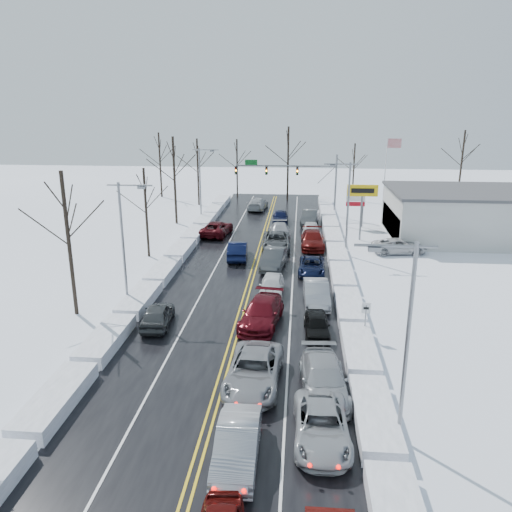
# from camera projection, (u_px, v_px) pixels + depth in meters

# --- Properties ---
(ground) EXTENTS (160.00, 160.00, 0.00)m
(ground) POSITION_uv_depth(u_px,v_px,m) (248.00, 289.00, 39.79)
(ground) COLOR white
(ground) RESTS_ON ground
(road_surface) EXTENTS (14.00, 84.00, 0.01)m
(road_surface) POSITION_uv_depth(u_px,v_px,m) (251.00, 280.00, 41.69)
(road_surface) COLOR black
(road_surface) RESTS_ON ground
(snow_bank_left) EXTENTS (1.83, 72.00, 0.80)m
(snow_bank_left) POSITION_uv_depth(u_px,v_px,m) (162.00, 278.00, 42.34)
(snow_bank_left) COLOR white
(snow_bank_left) RESTS_ON ground
(snow_bank_right) EXTENTS (1.83, 72.00, 0.80)m
(snow_bank_right) POSITION_uv_depth(u_px,v_px,m) (342.00, 283.00, 41.05)
(snow_bank_right) COLOR white
(snow_bank_right) RESTS_ON ground
(traffic_signal_mast) EXTENTS (13.28, 0.39, 8.00)m
(traffic_signal_mast) POSITION_uv_depth(u_px,v_px,m) (297.00, 174.00, 64.58)
(traffic_signal_mast) COLOR slate
(traffic_signal_mast) RESTS_ON ground
(tires_plus_sign) EXTENTS (3.20, 0.34, 6.00)m
(tires_plus_sign) POSITION_uv_depth(u_px,v_px,m) (362.00, 194.00, 52.69)
(tires_plus_sign) COLOR slate
(tires_plus_sign) RESTS_ON ground
(used_vehicles_sign) EXTENTS (2.20, 0.22, 4.65)m
(used_vehicles_sign) POSITION_uv_depth(u_px,v_px,m) (356.00, 200.00, 58.90)
(used_vehicles_sign) COLOR slate
(used_vehicles_sign) RESTS_ON ground
(speed_limit_sign) EXTENTS (0.55, 0.09, 2.35)m
(speed_limit_sign) POSITION_uv_depth(u_px,v_px,m) (366.00, 314.00, 30.99)
(speed_limit_sign) COLOR slate
(speed_limit_sign) RESTS_ON ground
(flagpole) EXTENTS (1.87, 1.20, 10.00)m
(flagpole) POSITION_uv_depth(u_px,v_px,m) (387.00, 170.00, 65.37)
(flagpole) COLOR silver
(flagpole) RESTS_ON ground
(dealership_building) EXTENTS (20.40, 12.40, 5.30)m
(dealership_building) POSITION_uv_depth(u_px,v_px,m) (485.00, 214.00, 54.14)
(dealership_building) COLOR beige
(dealership_building) RESTS_ON ground
(streetlight_se) EXTENTS (3.20, 0.25, 9.00)m
(streetlight_se) POSITION_uv_depth(u_px,v_px,m) (404.00, 328.00, 20.39)
(streetlight_se) COLOR slate
(streetlight_se) RESTS_ON ground
(streetlight_ne) EXTENTS (3.20, 0.25, 9.00)m
(streetlight_ne) POSITION_uv_depth(u_px,v_px,m) (346.00, 202.00, 47.07)
(streetlight_ne) COLOR slate
(streetlight_ne) RESTS_ON ground
(streetlight_sw) EXTENTS (3.20, 0.25, 9.00)m
(streetlight_sw) POSITION_uv_depth(u_px,v_px,m) (125.00, 234.00, 35.14)
(streetlight_sw) COLOR slate
(streetlight_sw) RESTS_ON ground
(streetlight_nw) EXTENTS (3.20, 0.25, 9.00)m
(streetlight_nw) POSITION_uv_depth(u_px,v_px,m) (202.00, 178.00, 61.82)
(streetlight_nw) COLOR slate
(streetlight_nw) RESTS_ON ground
(tree_left_b) EXTENTS (4.00, 4.00, 10.00)m
(tree_left_b) POSITION_uv_depth(u_px,v_px,m) (66.00, 216.00, 33.02)
(tree_left_b) COLOR #2D231C
(tree_left_b) RESTS_ON ground
(tree_left_c) EXTENTS (3.40, 3.40, 8.50)m
(tree_left_c) POSITION_uv_depth(u_px,v_px,m) (145.00, 196.00, 46.58)
(tree_left_c) COLOR #2D231C
(tree_left_c) RESTS_ON ground
(tree_left_d) EXTENTS (4.20, 4.20, 10.50)m
(tree_left_d) POSITION_uv_depth(u_px,v_px,m) (174.00, 164.00, 59.57)
(tree_left_d) COLOR #2D231C
(tree_left_d) RESTS_ON ground
(tree_left_e) EXTENTS (3.80, 3.80, 9.50)m
(tree_left_e) POSITION_uv_depth(u_px,v_px,m) (197.00, 159.00, 71.18)
(tree_left_e) COLOR #2D231C
(tree_left_e) RESTS_ON ground
(tree_far_a) EXTENTS (4.00, 4.00, 10.00)m
(tree_far_a) POSITION_uv_depth(u_px,v_px,m) (160.00, 152.00, 77.40)
(tree_far_a) COLOR #2D231C
(tree_far_a) RESTS_ON ground
(tree_far_b) EXTENTS (3.60, 3.60, 9.00)m
(tree_far_b) POSITION_uv_depth(u_px,v_px,m) (237.00, 157.00, 77.54)
(tree_far_b) COLOR #2D231C
(tree_far_b) RESTS_ON ground
(tree_far_c) EXTENTS (4.40, 4.40, 11.00)m
(tree_far_c) POSITION_uv_depth(u_px,v_px,m) (288.00, 149.00, 74.55)
(tree_far_c) COLOR #2D231C
(tree_far_c) RESTS_ON ground
(tree_far_d) EXTENTS (3.40, 3.40, 8.50)m
(tree_far_d) POSITION_uv_depth(u_px,v_px,m) (354.00, 161.00, 75.64)
(tree_far_d) COLOR #2D231C
(tree_far_d) RESTS_ON ground
(tree_far_e) EXTENTS (4.20, 4.20, 10.50)m
(tree_far_e) POSITION_uv_depth(u_px,v_px,m) (463.00, 152.00, 74.35)
(tree_far_e) COLOR #2D231C
(tree_far_e) RESTS_ON ground
(queued_car_1) EXTENTS (1.77, 4.92, 1.61)m
(queued_car_1) POSITION_uv_depth(u_px,v_px,m) (237.00, 461.00, 20.55)
(queued_car_1) COLOR #9D9FA5
(queued_car_1) RESTS_ON ground
(queued_car_2) EXTENTS (3.00, 6.04, 1.65)m
(queued_car_2) POSITION_uv_depth(u_px,v_px,m) (254.00, 385.00, 26.16)
(queued_car_2) COLOR gray
(queued_car_2) RESTS_ON ground
(queued_car_3) EXTENTS (3.08, 6.03, 1.68)m
(queued_car_3) POSITION_uv_depth(u_px,v_px,m) (262.00, 324.00, 33.34)
(queued_car_3) COLOR #550B13
(queued_car_3) RESTS_ON ground
(queued_car_4) EXTENTS (1.87, 4.48, 1.51)m
(queued_car_4) POSITION_uv_depth(u_px,v_px,m) (272.00, 295.00, 38.52)
(queued_car_4) COLOR white
(queued_car_4) RESTS_ON ground
(queued_car_5) EXTENTS (2.33, 5.37, 1.72)m
(queued_car_5) POSITION_uv_depth(u_px,v_px,m) (274.00, 268.00, 44.85)
(queued_car_5) COLOR #3B3D40
(queued_car_5) RESTS_ON ground
(queued_car_6) EXTENTS (2.98, 6.05, 1.65)m
(queued_car_6) POSITION_uv_depth(u_px,v_px,m) (276.00, 249.00, 50.83)
(queued_car_6) COLOR #45484A
(queued_car_6) RESTS_ON ground
(queued_car_7) EXTENTS (2.50, 5.25, 1.48)m
(queued_car_7) POSITION_uv_depth(u_px,v_px,m) (280.00, 237.00, 55.30)
(queued_car_7) COLOR #A4A6AC
(queued_car_7) RESTS_ON ground
(queued_car_8) EXTENTS (1.99, 4.72, 1.60)m
(queued_car_8) POSITION_uv_depth(u_px,v_px,m) (280.00, 223.00, 61.77)
(queued_car_8) COLOR black
(queued_car_8) RESTS_ON ground
(queued_car_10) EXTENTS (2.50, 5.24, 1.44)m
(queued_car_10) POSITION_uv_depth(u_px,v_px,m) (321.00, 440.00, 21.86)
(queued_car_10) COLOR #A0A3A8
(queued_car_10) RESTS_ON ground
(queued_car_11) EXTENTS (2.65, 5.70, 1.61)m
(queued_car_11) POSITION_uv_depth(u_px,v_px,m) (323.00, 393.00, 25.40)
(queued_car_11) COLOR #9B9EA2
(queued_car_11) RESTS_ON ground
(queued_car_12) EXTENTS (1.73, 4.01, 1.35)m
(queued_car_12) POSITION_uv_depth(u_px,v_px,m) (317.00, 334.00, 31.86)
(queued_car_12) COLOR black
(queued_car_12) RESTS_ON ground
(queued_car_13) EXTENTS (1.97, 5.13, 1.67)m
(queued_car_13) POSITION_uv_depth(u_px,v_px,m) (316.00, 304.00, 36.80)
(queued_car_13) COLOR #95979C
(queued_car_13) RESTS_ON ground
(queued_car_14) EXTENTS (2.43, 4.94, 1.35)m
(queued_car_14) POSITION_uv_depth(u_px,v_px,m) (312.00, 273.00, 43.38)
(queued_car_14) COLOR black
(queued_car_14) RESTS_ON ground
(queued_car_15) EXTENTS (2.40, 5.79, 1.67)m
(queued_car_15) POSITION_uv_depth(u_px,v_px,m) (312.00, 247.00, 51.30)
(queued_car_15) COLOR #550D0B
(queued_car_15) RESTS_ON ground
(queued_car_16) EXTENTS (1.98, 4.48, 1.50)m
(queued_car_16) POSITION_uv_depth(u_px,v_px,m) (310.00, 236.00, 55.93)
(queued_car_16) COLOR silver
(queued_car_16) RESTS_ON ground
(queued_car_17) EXTENTS (2.46, 5.35, 1.70)m
(queued_car_17) POSITION_uv_depth(u_px,v_px,m) (310.00, 224.00, 61.26)
(queued_car_17) COLOR #424548
(queued_car_17) RESTS_ON ground
(oncoming_car_0) EXTENTS (2.15, 5.20, 1.68)m
(oncoming_car_0) POSITION_uv_depth(u_px,v_px,m) (238.00, 258.00, 47.64)
(oncoming_car_0) COLOR black
(oncoming_car_0) RESTS_ON ground
(oncoming_car_1) EXTENTS (3.36, 6.09, 1.62)m
(oncoming_car_1) POSITION_uv_depth(u_px,v_px,m) (217.00, 235.00, 56.05)
(oncoming_car_1) COLOR #45090E
(oncoming_car_1) RESTS_ON ground
(oncoming_car_2) EXTENTS (2.86, 5.91, 1.66)m
(oncoming_car_2) POSITION_uv_depth(u_px,v_px,m) (258.00, 210.00, 69.81)
(oncoming_car_2) COLOR #A7AAAF
(oncoming_car_2) RESTS_ON ground
(oncoming_car_3) EXTENTS (2.15, 4.57, 1.51)m
(oncoming_car_3) POSITION_uv_depth(u_px,v_px,m) (158.00, 325.00, 33.20)
(oncoming_car_3) COLOR #383B3C
(oncoming_car_3) RESTS_ON ground
(parked_car_0) EXTENTS (5.51, 3.04, 1.46)m
(parked_car_0) POSITION_uv_depth(u_px,v_px,m) (399.00, 253.00, 49.30)
(parked_car_0) COLOR silver
(parked_car_0) RESTS_ON ground
(parked_car_1) EXTENTS (1.97, 4.61, 1.33)m
(parked_car_1) POSITION_uv_depth(u_px,v_px,m) (417.00, 239.00, 54.62)
(parked_car_1) COLOR #9C9EA3
(parked_car_1) RESTS_ON ground
(parked_car_2) EXTENTS (1.67, 4.03, 1.37)m
(parked_car_2) POSITION_uv_depth(u_px,v_px,m) (392.00, 230.00, 58.33)
(parked_car_2) COLOR black
(parked_car_2) RESTS_ON ground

